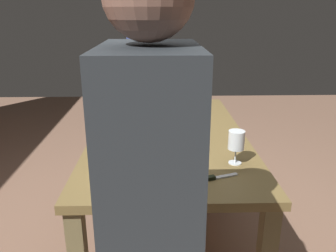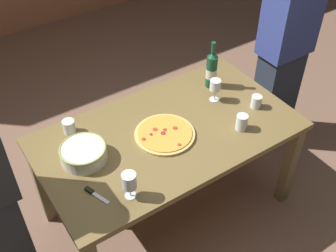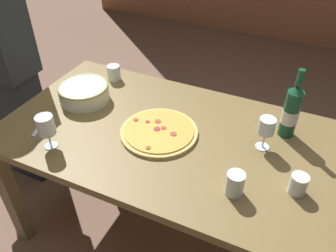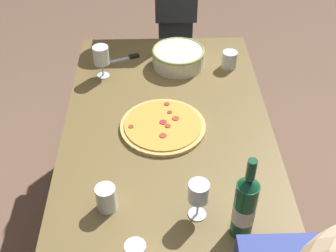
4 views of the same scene
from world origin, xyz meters
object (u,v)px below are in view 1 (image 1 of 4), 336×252
at_px(serving_bowl, 156,162).
at_px(pizza_knife, 216,177).
at_px(cup_ceramic, 99,162).
at_px(wine_bottle, 135,92).
at_px(person_host, 143,81).
at_px(person_guest_left, 153,247).
at_px(dining_table, 168,147).
at_px(cup_amber, 199,107).
at_px(pizza, 172,133).
at_px(wine_glass_near_pizza, 154,98).
at_px(cup_spare, 181,100).
at_px(wine_glass_by_bottle, 236,142).

bearing_deg(serving_bowl, pizza_knife, -104.92).
bearing_deg(pizza_knife, cup_ceramic, 79.78).
height_order(wine_bottle, cup_ceramic, wine_bottle).
distance_m(serving_bowl, wine_bottle, 1.05).
height_order(serving_bowl, person_host, person_host).
height_order(cup_ceramic, person_guest_left, person_guest_left).
bearing_deg(dining_table, cup_amber, -30.42).
bearing_deg(pizza, person_host, 10.14).
height_order(pizza_knife, person_guest_left, person_guest_left).
xyz_separation_m(wine_bottle, wine_glass_near_pizza, (-0.08, -0.14, -0.02)).
distance_m(pizza, cup_amber, 0.47).
distance_m(cup_ceramic, person_host, 1.68).
bearing_deg(serving_bowl, cup_ceramic, 84.65).
distance_m(serving_bowl, person_guest_left, 0.59).
bearing_deg(dining_table, pizza_knife, -162.19).
bearing_deg(pizza_knife, wine_glass_near_pizza, 15.30).
height_order(dining_table, serving_bowl, serving_bowl).
bearing_deg(pizza, dining_table, 28.97).
xyz_separation_m(cup_spare, pizza_knife, (-1.20, -0.07, -0.04)).
height_order(pizza, cup_ceramic, cup_ceramic).
bearing_deg(pizza, wine_glass_by_bottle, -144.52).
bearing_deg(wine_glass_by_bottle, pizza_knife, 142.90).
distance_m(wine_glass_by_bottle, cup_amber, 0.84).
relative_size(wine_bottle, person_guest_left, 0.22).
height_order(cup_amber, person_guest_left, person_guest_left).
distance_m(wine_glass_by_bottle, cup_ceramic, 0.64).
bearing_deg(cup_amber, pizza_knife, 177.87).
bearing_deg(person_host, wine_bottle, -12.25).
bearing_deg(dining_table, pizza, -151.03).
xyz_separation_m(cup_spare, person_host, (0.57, 0.32, 0.04)).
bearing_deg(serving_bowl, wine_glass_by_bottle, -77.24).
bearing_deg(wine_bottle, person_host, -2.77).
height_order(cup_amber, person_host, person_host).
height_order(cup_spare, person_guest_left, person_guest_left).
bearing_deg(pizza_knife, wine_bottle, 20.88).
xyz_separation_m(pizza, cup_ceramic, (-0.46, 0.35, 0.03)).
bearing_deg(wine_bottle, wine_glass_by_bottle, -150.43).
bearing_deg(person_guest_left, wine_bottle, 9.31).
bearing_deg(serving_bowl, dining_table, -7.44).
relative_size(serving_bowl, wine_bottle, 0.78).
bearing_deg(serving_bowl, wine_bottle, 8.81).
relative_size(person_host, person_guest_left, 1.03).
height_order(serving_bowl, cup_amber, cup_amber).
bearing_deg(wine_glass_near_pizza, wine_bottle, 61.03).
xyz_separation_m(dining_table, pizza_knife, (-0.60, -0.19, 0.10)).
distance_m(dining_table, person_host, 1.21).
distance_m(dining_table, person_guest_left, 1.12).
bearing_deg(serving_bowl, pizza, -10.36).
relative_size(cup_spare, person_guest_left, 0.05).
bearing_deg(serving_bowl, person_host, 4.28).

